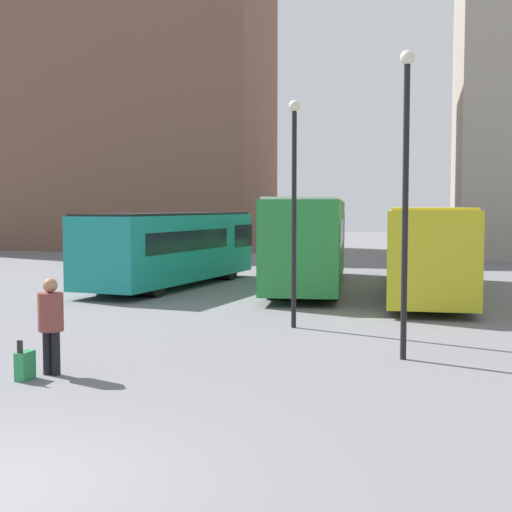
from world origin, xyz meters
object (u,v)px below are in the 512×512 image
bus_0 (173,246)px  suitcase (25,365)px  traveler (51,318)px  bus_2 (427,247)px  bus_1 (310,239)px  lamp_post_0 (406,181)px  lamp_post_2 (294,195)px

bus_0 → suitcase: bearing=-161.6°
traveler → bus_0: bearing=13.5°
traveler → bus_2: bearing=-23.4°
bus_1 → lamp_post_0: size_ratio=1.95×
bus_0 → bus_2: (9.39, -0.35, 0.11)m
bus_0 → bus_2: 9.40m
suitcase → lamp_post_0: lamp_post_0 is taller
bus_1 → bus_2: size_ratio=0.98×
bus_0 → traveler: (2.80, -14.07, -0.48)m
bus_1 → traveler: bearing=165.9°
bus_0 → traveler: size_ratio=5.80×
suitcase → lamp_post_2: 7.94m
lamp_post_0 → lamp_post_2: 4.21m
bus_2 → lamp_post_0: 11.12m
bus_2 → traveler: 15.23m
bus_2 → suitcase: bearing=152.5°
bus_0 → traveler: bearing=-160.2°
bus_1 → bus_2: bearing=-112.4°
bus_2 → traveler: size_ratio=6.83×
bus_1 → bus_0: bearing=95.3°
suitcase → lamp_post_0: size_ratio=0.12×
suitcase → lamp_post_0: (6.38, 3.21, 3.27)m
bus_0 → lamp_post_2: bearing=-134.4°
suitcase → bus_1: bearing=-7.2°
bus_0 → lamp_post_2: size_ratio=1.80×
bus_2 → lamp_post_0: lamp_post_0 is taller
bus_0 → bus_1: size_ratio=0.86×
bus_1 → lamp_post_2: (1.04, -9.09, 1.50)m
lamp_post_2 → lamp_post_0: bearing=-48.8°
bus_1 → traveler: (-2.31, -15.03, -0.77)m
bus_0 → bus_1: bus_1 is taller
lamp_post_0 → lamp_post_2: lamp_post_0 is taller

